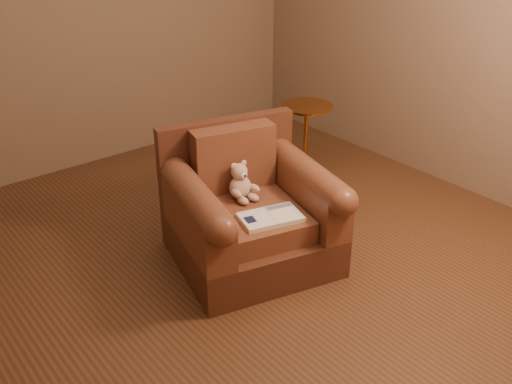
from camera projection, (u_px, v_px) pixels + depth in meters
floor at (238, 255)px, 3.75m from camera, size 4.00×4.00×0.00m
armchair at (249, 213)px, 3.59m from camera, size 1.11×1.08×0.83m
teddy_bear at (241, 185)px, 3.57m from camera, size 0.18×0.20×0.25m
guidebook at (271, 217)px, 3.36m from camera, size 0.41×0.31×0.03m
side_table at (305, 137)px, 4.73m from camera, size 0.42×0.42×0.59m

